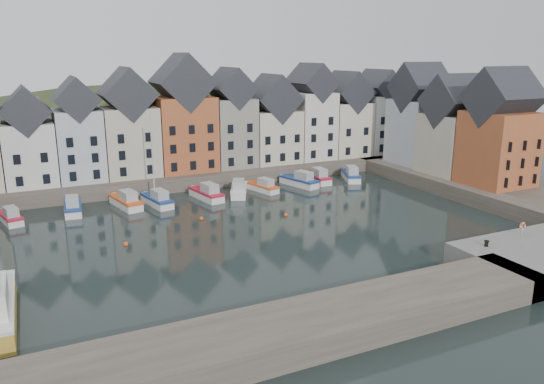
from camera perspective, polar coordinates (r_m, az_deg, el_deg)
ground at (r=59.40m, az=-1.48°, el=-4.63°), size 260.00×260.00×0.00m
far_quay at (r=86.38m, az=-9.67°, el=2.02°), size 90.00×16.00×2.00m
right_quay at (r=82.86m, az=21.63°, el=0.64°), size 14.00×54.00×2.00m
near_wall at (r=36.95m, az=-1.66°, el=-15.66°), size 50.00×6.00×2.00m
hillside at (r=115.88m, az=-12.87°, el=-4.62°), size 153.60×70.40×64.00m
far_terrace at (r=84.05m, az=-7.40°, el=7.22°), size 72.37×8.16×17.78m
right_terrace at (r=84.20m, az=19.16°, el=6.57°), size 8.30×24.25×16.36m
mooring_buoys at (r=62.69m, az=-6.83°, el=-3.54°), size 20.50×5.50×0.50m
boat_a at (r=70.77m, az=-26.33°, el=-2.44°), size 3.13×6.10×2.24m
boat_b at (r=71.80m, az=-20.63°, el=-1.53°), size 2.63×6.80×2.55m
boat_c at (r=72.15m, az=-15.40°, el=-1.00°), size 3.44×7.18×2.65m
boat_d at (r=72.01m, az=-12.22°, el=-0.81°), size 3.20×6.85×12.59m
boat_e at (r=73.99m, az=-7.01°, el=-0.19°), size 3.28×7.12×2.63m
boat_f at (r=75.82m, az=-3.58°, el=0.26°), size 4.77×7.16×2.65m
boat_g at (r=77.68m, az=-1.00°, el=0.56°), size 3.34×6.14×2.25m
boat_h at (r=80.91m, az=3.03°, el=1.20°), size 3.90×7.19×2.64m
boat_i at (r=83.63m, az=4.88°, el=1.60°), size 2.44×6.81×2.58m
boat_j at (r=85.66m, az=8.49°, el=1.80°), size 4.51×7.01×2.58m
mooring_bollard at (r=54.16m, az=22.08°, el=-5.12°), size 0.48×0.48×0.56m
life_ring_post at (r=58.80m, az=25.32°, el=-3.36°), size 0.80×0.17×1.30m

